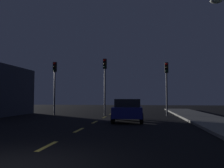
% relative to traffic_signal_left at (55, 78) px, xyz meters
% --- Properties ---
extents(ground_plane, '(80.00, 80.00, 0.00)m').
position_rel_traffic_signal_left_xyz_m(ground_plane, '(4.96, -8.88, -3.42)').
color(ground_plane, black).
extents(lane_stripe_second, '(0.16, 1.60, 0.01)m').
position_rel_traffic_signal_left_xyz_m(lane_stripe_second, '(4.96, -13.28, -3.42)').
color(lane_stripe_second, '#EACC4C').
rests_on(lane_stripe_second, ground_plane).
extents(lane_stripe_third, '(0.16, 1.60, 0.01)m').
position_rel_traffic_signal_left_xyz_m(lane_stripe_third, '(4.96, -9.48, -3.42)').
color(lane_stripe_third, '#EACC4C').
rests_on(lane_stripe_third, ground_plane).
extents(lane_stripe_fourth, '(0.16, 1.60, 0.01)m').
position_rel_traffic_signal_left_xyz_m(lane_stripe_fourth, '(4.96, -5.68, -3.42)').
color(lane_stripe_fourth, '#EACC4C').
rests_on(lane_stripe_fourth, ground_plane).
extents(lane_stripe_fifth, '(0.16, 1.60, 0.01)m').
position_rel_traffic_signal_left_xyz_m(lane_stripe_fifth, '(4.96, -1.88, -3.42)').
color(lane_stripe_fifth, '#EACC4C').
rests_on(lane_stripe_fifth, ground_plane).
extents(lane_stripe_sixth, '(0.16, 1.60, 0.01)m').
position_rel_traffic_signal_left_xyz_m(lane_stripe_sixth, '(4.96, 1.92, -3.42)').
color(lane_stripe_sixth, '#EACC4C').
rests_on(lane_stripe_sixth, ground_plane).
extents(traffic_signal_left, '(0.32, 0.38, 4.88)m').
position_rel_traffic_signal_left_xyz_m(traffic_signal_left, '(0.00, 0.00, 0.00)').
color(traffic_signal_left, '#4C4C51').
rests_on(traffic_signal_left, ground_plane).
extents(traffic_signal_center, '(0.32, 0.38, 5.08)m').
position_rel_traffic_signal_left_xyz_m(traffic_signal_center, '(4.70, 0.00, 0.13)').
color(traffic_signal_center, '#4C4C51').
rests_on(traffic_signal_center, ground_plane).
extents(traffic_signal_right, '(0.32, 0.38, 4.64)m').
position_rel_traffic_signal_left_xyz_m(traffic_signal_right, '(10.13, -0.00, -0.15)').
color(traffic_signal_right, '#4C4C51').
rests_on(traffic_signal_right, ground_plane).
extents(car_stopped_ahead, '(2.05, 3.91, 1.49)m').
position_rel_traffic_signal_left_xyz_m(car_stopped_ahead, '(7.05, -5.06, -2.66)').
color(car_stopped_ahead, navy).
rests_on(car_stopped_ahead, ground_plane).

